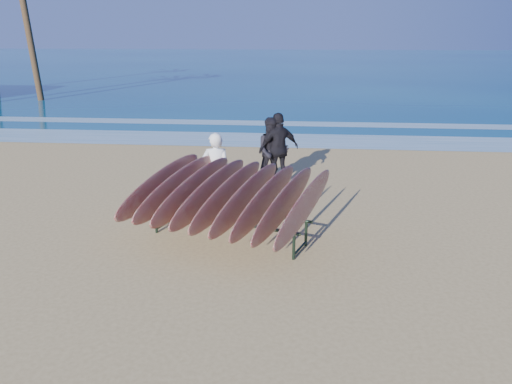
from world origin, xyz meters
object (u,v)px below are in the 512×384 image
person_dark_a (273,151)px  person_dark_b (279,149)px  surfboard_rack (228,195)px  person_white (216,171)px

person_dark_a → person_dark_b: (0.16, 0.05, 0.06)m
person_dark_b → surfboard_rack: bearing=50.6°
surfboard_rack → person_white: person_white is taller
person_white → person_dark_a: size_ratio=1.00×
person_white → person_dark_b: person_dark_b is taller
person_dark_a → person_dark_b: size_ratio=0.94×
person_dark_b → person_white: bearing=30.1°
surfboard_rack → person_white: bearing=126.4°
surfboard_rack → person_dark_a: person_dark_a is taller
surfboard_rack → person_dark_b: (0.79, 3.82, 0.04)m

